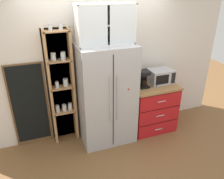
{
  "coord_description": "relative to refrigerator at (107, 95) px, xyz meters",
  "views": [
    {
      "loc": [
        -1.11,
        -3.24,
        2.61
      ],
      "look_at": [
        0.1,
        0.02,
        0.96
      ],
      "focal_mm": 36.1,
      "sensor_mm": 36.0,
      "label": 1
    }
  ],
  "objects": [
    {
      "name": "ground_plane",
      "position": [
        -0.0,
        -0.02,
        -0.88
      ],
      "size": [
        10.62,
        10.62,
        0.0
      ],
      "primitive_type": "plane",
      "color": "brown"
    },
    {
      "name": "wall_back_cream",
      "position": [
        -0.0,
        0.38,
        0.4
      ],
      "size": [
        4.92,
        0.1,
        2.55
      ],
      "primitive_type": "cube",
      "color": "silver",
      "rests_on": "ground"
    },
    {
      "name": "refrigerator",
      "position": [
        0.0,
        0.0,
        0.0
      ],
      "size": [
        0.93,
        0.68,
        1.75
      ],
      "color": "#ADAFB5",
      "rests_on": "ground"
    },
    {
      "name": "pantry_shelf_column",
      "position": [
        -0.71,
        0.28,
        0.17
      ],
      "size": [
        0.46,
        0.24,
        2.1
      ],
      "color": "brown",
      "rests_on": "ground"
    },
    {
      "name": "counter_cabinet",
      "position": [
        0.92,
        0.01,
        -0.41
      ],
      "size": [
        0.86,
        0.66,
        0.92
      ],
      "color": "red",
      "rests_on": "ground"
    },
    {
      "name": "microwave",
      "position": [
        1.09,
        0.06,
        0.17
      ],
      "size": [
        0.44,
        0.33,
        0.26
      ],
      "color": "#ADAFB5",
      "rests_on": "counter_cabinet"
    },
    {
      "name": "coffee_maker",
      "position": [
        0.7,
        0.02,
        0.2
      ],
      "size": [
        0.17,
        0.2,
        0.31
      ],
      "color": "black",
      "rests_on": "counter_cabinet"
    },
    {
      "name": "mug_navy",
      "position": [
        0.92,
        -0.06,
        0.09
      ],
      "size": [
        0.12,
        0.08,
        0.1
      ],
      "color": "navy",
      "rests_on": "counter_cabinet"
    },
    {
      "name": "bottle_green",
      "position": [
        0.56,
        0.02,
        0.17
      ],
      "size": [
        0.06,
        0.06,
        0.29
      ],
      "color": "#285B33",
      "rests_on": "counter_cabinet"
    },
    {
      "name": "bottle_clear",
      "position": [
        0.92,
        0.02,
        0.15
      ],
      "size": [
        0.06,
        0.06,
        0.25
      ],
      "color": "silver",
      "rests_on": "counter_cabinet"
    },
    {
      "name": "upper_cabinet",
      "position": [
        -0.0,
        0.05,
        1.18
      ],
      "size": [
        0.89,
        0.32,
        0.6
      ],
      "color": "silver",
      "rests_on": "refrigerator"
    },
    {
      "name": "chalkboard_menu",
      "position": [
        -1.26,
        0.3,
        -0.13
      ],
      "size": [
        0.6,
        0.04,
        1.49
      ],
      "color": "brown",
      "rests_on": "ground"
    }
  ]
}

